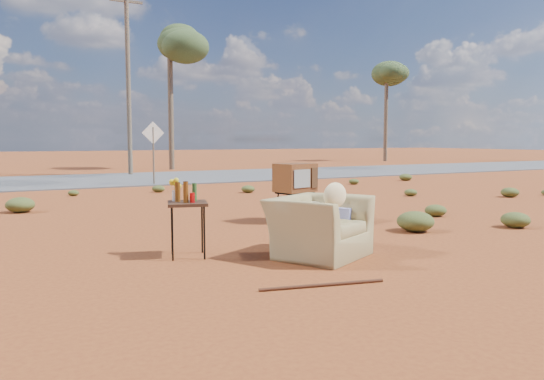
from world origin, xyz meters
name	(u,v)px	position (x,y,z in m)	size (l,w,h in m)	color
ground	(291,256)	(0.00, 0.00, 0.00)	(140.00, 140.00, 0.00)	brown
highway	(94,180)	(0.00, 15.00, 0.02)	(140.00, 7.00, 0.04)	#565659
armchair	(322,218)	(0.39, -0.14, 0.51)	(1.61, 1.48, 1.09)	#92804F
tv_unit	(295,179)	(1.58, 2.55, 0.83)	(0.81, 0.70, 1.12)	black
side_table	(185,200)	(-1.28, 0.65, 0.77)	(0.64, 0.64, 1.04)	#3A2215
rusty_bar	(323,285)	(-0.47, -1.47, 0.02)	(0.04, 0.04, 1.42)	#4E2315
road_sign	(153,142)	(1.50, 12.00, 1.50)	(0.78, 0.06, 2.19)	brown
eucalyptus_center	(170,45)	(5.00, 21.00, 6.43)	(3.20, 3.20, 7.60)	brown
eucalyptus_right	(387,78)	(22.00, 24.00, 5.94)	(3.20, 3.20, 7.10)	brown
utility_pole_center	(128,80)	(2.00, 17.50, 4.15)	(1.40, 0.20, 8.00)	brown
scrub_patch	(145,211)	(-0.82, 4.41, 0.14)	(17.49, 8.07, 0.33)	#4E5826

